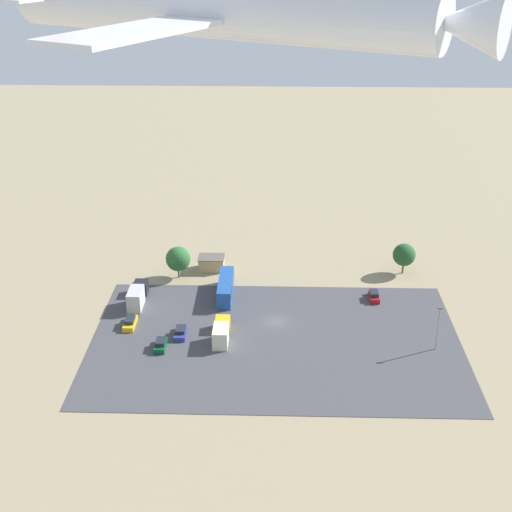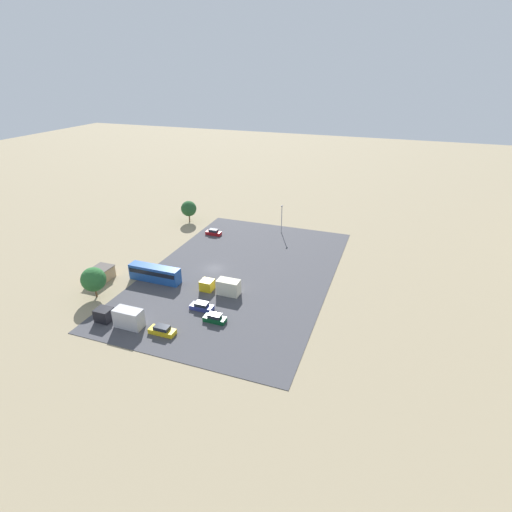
# 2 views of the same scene
# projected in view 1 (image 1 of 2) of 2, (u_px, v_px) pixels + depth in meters

# --- Properties ---
(ground_plane) EXTENTS (400.00, 400.00, 0.00)m
(ground_plane) POSITION_uv_depth(u_px,v_px,m) (276.00, 322.00, 125.18)
(ground_plane) COLOR gray
(parking_lot_surface) EXTENTS (61.81, 39.80, 0.08)m
(parking_lot_surface) POSITION_uv_depth(u_px,v_px,m) (276.00, 341.00, 119.28)
(parking_lot_surface) COLOR #424247
(parking_lot_surface) RESTS_ON ground
(shed_building) EXTENTS (5.23, 3.97, 2.79)m
(shed_building) POSITION_uv_depth(u_px,v_px,m) (211.00, 263.00, 143.69)
(shed_building) COLOR tan
(shed_building) RESTS_ON ground
(bus) EXTENTS (2.57, 11.53, 3.39)m
(bus) POSITION_uv_depth(u_px,v_px,m) (226.00, 287.00, 133.19)
(bus) COLOR #1E4C9E
(bus) RESTS_ON ground
(parked_car_0) EXTENTS (1.85, 4.72, 1.53)m
(parked_car_0) POSITION_uv_depth(u_px,v_px,m) (130.00, 322.00, 123.61)
(parked_car_0) COLOR gold
(parked_car_0) RESTS_ON ground
(parked_car_1) EXTENTS (1.74, 4.14, 1.56)m
(parked_car_1) POSITION_uv_depth(u_px,v_px,m) (161.00, 345.00, 117.10)
(parked_car_1) COLOR #0C4723
(parked_car_1) RESTS_ON ground
(parked_car_2) EXTENTS (1.73, 4.25, 1.58)m
(parked_car_2) POSITION_uv_depth(u_px,v_px,m) (374.00, 296.00, 132.40)
(parked_car_2) COLOR maroon
(parked_car_2) RESTS_ON ground
(parked_car_3) EXTENTS (1.91, 4.43, 1.48)m
(parked_car_3) POSITION_uv_depth(u_px,v_px,m) (181.00, 332.00, 120.71)
(parked_car_3) COLOR navy
(parked_car_3) RESTS_ON ground
(parked_truck_0) EXTENTS (2.49, 8.42, 3.11)m
(parked_truck_0) POSITION_uv_depth(u_px,v_px,m) (221.00, 332.00, 119.12)
(parked_truck_0) COLOR gold
(parked_truck_0) RESTS_ON ground
(parked_truck_1) EXTENTS (2.49, 9.40, 3.47)m
(parked_truck_1) POSITION_uv_depth(u_px,v_px,m) (137.00, 295.00, 130.58)
(parked_truck_1) COLOR black
(parked_truck_1) RESTS_ON ground
(tree_near_shed) EXTENTS (4.51, 4.51, 6.28)m
(tree_near_shed) POSITION_uv_depth(u_px,v_px,m) (404.00, 255.00, 141.04)
(tree_near_shed) COLOR brown
(tree_near_shed) RESTS_ON ground
(tree_apron_mid) EXTENTS (4.86, 4.86, 6.45)m
(tree_apron_mid) POSITION_uv_depth(u_px,v_px,m) (178.00, 259.00, 139.33)
(tree_apron_mid) COLOR brown
(tree_apron_mid) RESTS_ON ground
(light_pole_lot_centre) EXTENTS (0.90, 0.28, 7.76)m
(light_pole_lot_centre) POSITION_uv_depth(u_px,v_px,m) (438.00, 326.00, 115.29)
(light_pole_lot_centre) COLOR gray
(light_pole_lot_centre) RESTS_ON ground
(airplane) EXTENTS (35.43, 29.38, 9.29)m
(airplane) POSITION_uv_depth(u_px,v_px,m) (229.00, 9.00, 50.17)
(airplane) COLOR white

